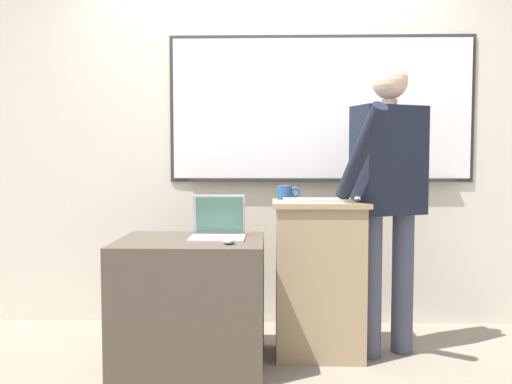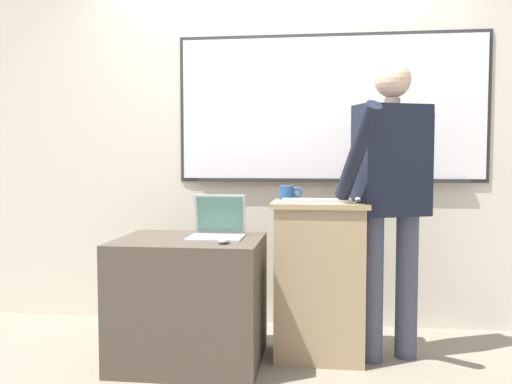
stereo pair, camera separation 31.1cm
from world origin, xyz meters
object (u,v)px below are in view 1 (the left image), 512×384
laptop (219,224)px  side_desk (191,302)px  coffee_mug (286,193)px  computer_mouse_by_laptop (229,241)px  lectern_podium (319,278)px  person_presenter (389,188)px  wireless_keyboard (317,200)px  computer_mouse_by_keyboard (359,199)px

laptop → side_desk: bearing=-147.9°
laptop → coffee_mug: size_ratio=2.24×
laptop → computer_mouse_by_laptop: (0.08, -0.26, -0.06)m
lectern_podium → person_presenter: bearing=2.3°
person_presenter → wireless_keyboard: (-0.43, -0.07, -0.07)m
wireless_keyboard → computer_mouse_by_keyboard: bearing=4.0°
lectern_podium → side_desk: 0.77m
coffee_mug → lectern_podium: bearing=-33.0°
lectern_podium → wireless_keyboard: 0.48m
side_desk → laptop: size_ratio=2.64×
side_desk → computer_mouse_by_laptop: (0.23, -0.17, 0.38)m
person_presenter → coffee_mug: 0.62m
laptop → wireless_keyboard: laptop is taller
computer_mouse_by_laptop → laptop: bearing=106.9°
lectern_podium → laptop: (-0.60, -0.06, 0.33)m
side_desk → laptop: (0.15, 0.09, 0.44)m
lectern_podium → computer_mouse_by_keyboard: bearing=-8.2°
computer_mouse_by_laptop → person_presenter: bearing=20.3°
person_presenter → laptop: (-1.01, -0.08, -0.21)m
side_desk → laptop: laptop is taller
person_presenter → coffee_mug: (-0.61, 0.11, -0.04)m
coffee_mug → laptop: bearing=-154.2°
lectern_podium → person_presenter: (0.41, 0.02, 0.54)m
lectern_podium → coffee_mug: bearing=147.0°
person_presenter → coffee_mug: person_presenter is taller
side_desk → wireless_keyboard: wireless_keyboard is taller
person_presenter → computer_mouse_by_laptop: (-0.93, -0.34, -0.27)m
side_desk → wireless_keyboard: 0.94m
wireless_keyboard → computer_mouse_by_laptop: bearing=-151.1°
wireless_keyboard → laptop: bearing=-178.7°
laptop → wireless_keyboard: bearing=1.3°
computer_mouse_by_laptop → side_desk: bearing=143.9°
side_desk → coffee_mug: bearing=27.6°
person_presenter → computer_mouse_by_laptop: bearing=177.9°
person_presenter → coffee_mug: size_ratio=12.40×
wireless_keyboard → computer_mouse_by_keyboard: 0.25m
computer_mouse_by_laptop → computer_mouse_by_keyboard: (0.75, 0.29, 0.21)m
lectern_podium → laptop: bearing=-173.9°
side_desk → laptop: bearing=32.1°
lectern_podium → coffee_mug: (-0.20, 0.13, 0.51)m
side_desk → coffee_mug: 0.87m
side_desk → person_presenter: person_presenter is taller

